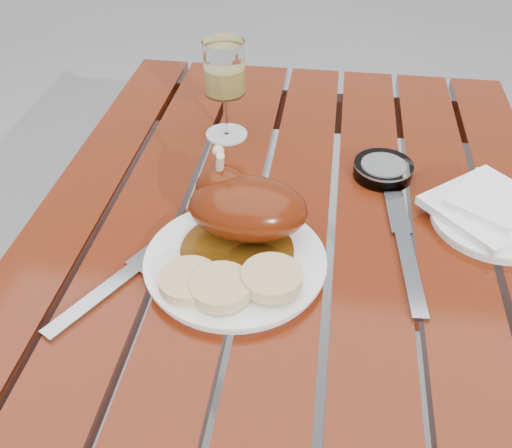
{
  "coord_description": "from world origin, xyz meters",
  "views": [
    {
      "loc": [
        0.04,
        -0.62,
        1.3
      ],
      "look_at": [
        -0.05,
        0.0,
        0.78
      ],
      "focal_mm": 40.0,
      "sensor_mm": 36.0,
      "label": 1
    }
  ],
  "objects_px": {
    "table": "(282,395)",
    "side_plate": "(495,219)",
    "dinner_plate": "(235,262)",
    "wine_glass": "(225,91)",
    "ashtray": "(383,170)"
  },
  "relations": [
    {
      "from": "table",
      "to": "side_plate",
      "type": "distance_m",
      "value": 0.49
    },
    {
      "from": "table",
      "to": "dinner_plate",
      "type": "relative_size",
      "value": 4.78
    },
    {
      "from": "wine_glass",
      "to": "ashtray",
      "type": "height_order",
      "value": "wine_glass"
    },
    {
      "from": "table",
      "to": "dinner_plate",
      "type": "height_order",
      "value": "dinner_plate"
    },
    {
      "from": "dinner_plate",
      "to": "ashtray",
      "type": "height_order",
      "value": "ashtray"
    },
    {
      "from": "table",
      "to": "ashtray",
      "type": "bearing_deg",
      "value": 55.23
    },
    {
      "from": "table",
      "to": "ashtray",
      "type": "distance_m",
      "value": 0.46
    },
    {
      "from": "dinner_plate",
      "to": "side_plate",
      "type": "bearing_deg",
      "value": 21.85
    },
    {
      "from": "ashtray",
      "to": "wine_glass",
      "type": "bearing_deg",
      "value": 161.87
    },
    {
      "from": "dinner_plate",
      "to": "wine_glass",
      "type": "relative_size",
      "value": 1.39
    },
    {
      "from": "table",
      "to": "side_plate",
      "type": "height_order",
      "value": "side_plate"
    },
    {
      "from": "table",
      "to": "ashtray",
      "type": "xyz_separation_m",
      "value": [
        0.14,
        0.2,
        0.39
      ]
    },
    {
      "from": "dinner_plate",
      "to": "ashtray",
      "type": "bearing_deg",
      "value": 50.69
    },
    {
      "from": "wine_glass",
      "to": "ashtray",
      "type": "bearing_deg",
      "value": -18.13
    },
    {
      "from": "dinner_plate",
      "to": "wine_glass",
      "type": "xyz_separation_m",
      "value": [
        -0.08,
        0.35,
        0.08
      ]
    }
  ]
}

